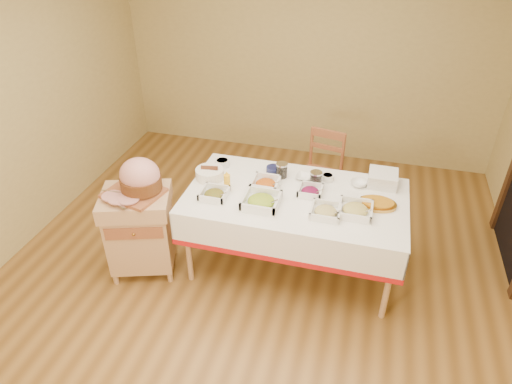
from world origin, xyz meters
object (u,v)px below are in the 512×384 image
butcher_cart (140,228)px  preserve_jar_left (282,171)px  bread_basket (210,173)px  brass_platter (377,203)px  ham_on_board (139,179)px  plate_stack (383,178)px  dining_table (295,211)px  mustard_bottle (227,181)px  dining_chair (321,173)px  preserve_jar_right (316,180)px

butcher_cart → preserve_jar_left: size_ratio=5.99×
bread_basket → brass_platter: 1.44m
butcher_cart → ham_on_board: 0.48m
preserve_jar_left → plate_stack: preserve_jar_left is taller
dining_table → bread_basket: size_ratio=7.34×
butcher_cart → ham_on_board: (0.05, 0.04, 0.48)m
dining_table → mustard_bottle: size_ratio=10.76×
bread_basket → preserve_jar_left: bearing=17.3°
preserve_jar_left → dining_chair: bearing=67.9°
butcher_cart → preserve_jar_right: bearing=22.5°
mustard_bottle → bread_basket: (-0.20, 0.12, -0.03)m
preserve_jar_left → mustard_bottle: size_ratio=0.79×
butcher_cart → brass_platter: size_ratio=2.58×
dining_chair → bread_basket: (-0.88, -0.86, 0.35)m
preserve_jar_left → preserve_jar_right: size_ratio=0.99×
preserve_jar_right → butcher_cart: bearing=-157.5°
preserve_jar_right → bread_basket: 0.92m
preserve_jar_right → bread_basket: bearing=-172.5°
dining_chair → brass_platter: size_ratio=2.85×
butcher_cart → preserve_jar_left: bearing=30.7°
dining_table → plate_stack: plate_stack is taller
bread_basket → brass_platter: (1.44, -0.04, -0.03)m
ham_on_board → bread_basket: ham_on_board is taller
dining_chair → brass_platter: bearing=-58.3°
dining_chair → brass_platter: 1.11m
mustard_bottle → plate_stack: bearing=18.2°
preserve_jar_right → ham_on_board: bearing=-158.2°
butcher_cart → plate_stack: (1.95, 0.75, 0.37)m
dining_table → dining_chair: 0.95m
ham_on_board → brass_platter: (1.88, 0.38, -0.15)m
dining_table → bread_basket: (-0.78, 0.07, 0.21)m
brass_platter → ham_on_board: bearing=-168.6°
butcher_cart → dining_chair: dining_chair is taller
mustard_bottle → bread_basket: 0.24m
preserve_jar_right → brass_platter: 0.55m
dining_table → bread_basket: 0.81m
ham_on_board → plate_stack: bearing=20.5°
ham_on_board → preserve_jar_left: ham_on_board is taller
butcher_cart → plate_stack: 2.12m
dining_chair → preserve_jar_right: bearing=-87.2°
ham_on_board → mustard_bottle: bearing=24.8°
dining_table → mustard_bottle: (-0.58, -0.05, 0.24)m
ham_on_board → bread_basket: (0.44, 0.42, -0.12)m
butcher_cart → preserve_jar_left: 1.32m
brass_platter → preserve_jar_right: bearing=162.6°
butcher_cart → dining_table: bearing=17.0°
plate_stack → brass_platter: (-0.03, -0.33, -0.04)m
dining_chair → plate_stack: bearing=-44.3°
butcher_cart → dining_chair: 1.90m
mustard_bottle → dining_chair: bearing=55.6°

